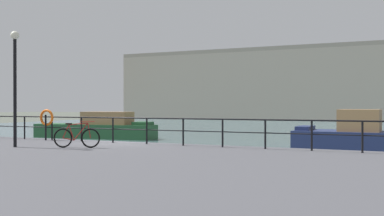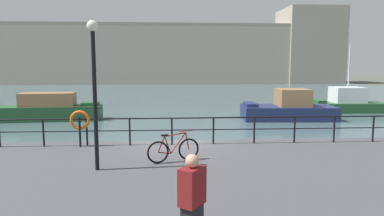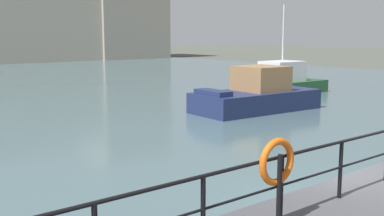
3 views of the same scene
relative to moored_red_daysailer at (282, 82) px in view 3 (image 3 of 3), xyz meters
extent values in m
plane|color=#4C5147|center=(-15.30, -14.95, -0.79)|extent=(240.00, 240.00, 0.00)
cube|color=gray|center=(16.23, 48.73, 7.49)|extent=(12.36, 11.71, 16.57)
cube|color=#23512D|center=(0.07, 0.00, -0.37)|extent=(6.40, 2.82, 0.83)
cube|color=silver|center=(-0.02, 0.00, 0.71)|extent=(2.70, 2.04, 1.33)
cube|color=#23512D|center=(-2.59, 0.07, 0.17)|extent=(0.81, 1.88, 0.24)
cylinder|color=silver|center=(-0.02, 0.00, 3.22)|extent=(0.10, 0.10, 3.69)
cube|color=navy|center=(-6.63, -3.86, -0.27)|extent=(6.93, 3.27, 1.02)
cube|color=#997047|center=(-6.32, -3.88, 0.88)|extent=(2.37, 2.44, 1.27)
cube|color=navy|center=(-9.47, -3.70, 0.36)|extent=(0.92, 2.07, 0.24)
cylinder|color=black|center=(-20.31, -15.70, 0.71)|extent=(0.07, 0.07, 1.05)
cylinder|color=black|center=(-18.68, -15.70, 0.71)|extent=(0.07, 0.07, 1.05)
cylinder|color=black|center=(-17.04, -15.70, 0.71)|extent=(0.07, 0.07, 1.05)
cylinder|color=black|center=(-18.90, -15.85, 0.76)|extent=(0.08, 0.08, 1.15)
torus|color=orange|center=(-18.90, -15.79, 1.20)|extent=(0.75, 0.11, 0.75)
camera|label=1|loc=(-4.89, -31.19, 1.75)|focal=41.09mm
camera|label=2|loc=(-15.48, -28.95, 3.28)|focal=32.24mm
camera|label=3|loc=(-24.27, -20.34, 3.13)|focal=43.65mm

